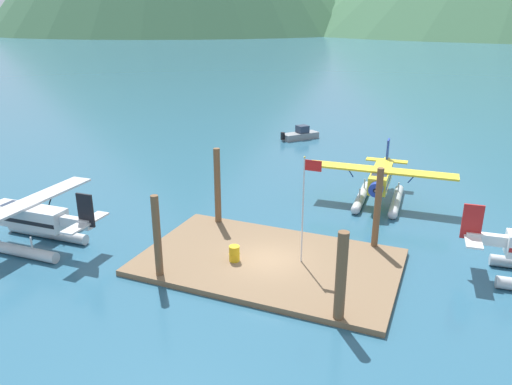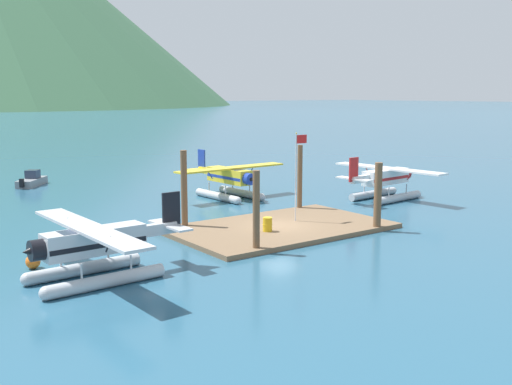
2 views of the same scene
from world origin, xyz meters
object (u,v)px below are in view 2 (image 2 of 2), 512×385
Objects in this scene: flagpole at (297,166)px; fuel_drum at (267,224)px; boat_grey_open_north at (32,181)px; seaplane_silver_port_aft at (94,249)px; mooring_buoy at (33,262)px; seaplane_yellow_bow_right at (229,180)px; seaplane_white_stbd_fwd at (386,181)px.

flagpole reaches higher than fuel_drum.
boat_grey_open_north is at bearing 100.86° from fuel_drum.
seaplane_silver_port_aft is at bearing -168.64° from fuel_drum.
flagpole is at bearing -0.23° from mooring_buoy.
flagpole reaches higher than seaplane_silver_port_aft.
seaplane_yellow_bow_right is at bearing -56.36° from boat_grey_open_north.
seaplane_white_stbd_fwd is at bearing 13.92° from seaplane_silver_port_aft.
boat_grey_open_north reaches higher than mooring_buoy.
boat_grey_open_north is (6.33, 32.36, -1.09)m from seaplane_silver_port_aft.
seaplane_silver_port_aft is (-27.89, -6.91, 0.00)m from seaplane_white_stbd_fwd.
mooring_buoy is (-17.37, 0.07, -3.63)m from flagpole.
seaplane_silver_port_aft is at bearing -166.08° from seaplane_white_stbd_fwd.
flagpole is at bearing 13.59° from seaplane_silver_port_aft.
mooring_buoy is at bearing -105.88° from boat_grey_open_north.
seaplane_white_stbd_fwd is 28.73m from seaplane_silver_port_aft.
seaplane_white_stbd_fwd is 33.37m from boat_grey_open_north.
seaplane_yellow_bow_right is at bearing 79.24° from flagpole.
fuel_drum is at bearing -113.98° from seaplane_yellow_bow_right.
seaplane_yellow_bow_right is (5.68, 12.77, 0.84)m from fuel_drum.
mooring_buoy is at bearing -174.08° from seaplane_white_stbd_fwd.
seaplane_yellow_bow_right reaches higher than fuel_drum.
seaplane_silver_port_aft reaches higher than boat_grey_open_north.
seaplane_white_stbd_fwd is (12.30, 3.14, -2.42)m from flagpole.
boat_grey_open_north is at bearing 74.12° from mooring_buoy.
boat_grey_open_north reaches higher than fuel_drum.
flagpole is 12.93m from seaplane_white_stbd_fwd.
mooring_buoy is 0.07× the size of seaplane_silver_port_aft.
seaplane_yellow_bow_right is (19.54, 11.36, 1.21)m from mooring_buoy.
fuel_drum is 0.21× the size of boat_grey_open_north.
flagpole is at bearing -165.66° from seaplane_white_stbd_fwd.
seaplane_white_stbd_fwd is at bearing -49.73° from boat_grey_open_north.
seaplane_yellow_bow_right reaches higher than mooring_buoy.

